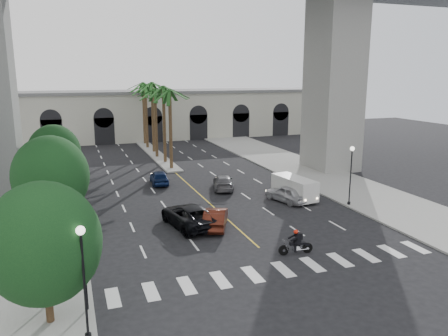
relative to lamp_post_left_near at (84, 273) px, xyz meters
The scene contains 29 objects.
ground 12.86m from the lamp_post_left_near, 23.68° to the left, with size 140.00×140.00×0.00m, color black.
sidewalk_left 20.56m from the lamp_post_left_near, 100.20° to the left, with size 8.00×100.00×0.15m, color gray.
sidewalk_right 33.27m from the lamp_post_left_near, 37.15° to the left, with size 8.00×100.00×0.15m, color gray.
median 44.59m from the lamp_post_left_near, 75.15° to the left, with size 2.00×24.00×0.20m, color gray.
pier_building 61.08m from the lamp_post_left_near, 79.24° to the left, with size 71.00×10.50×8.50m.
bridge 34.39m from the lamp_post_left_near, 61.23° to the left, with size 75.00×13.00×26.00m.
palm_a 35.40m from the lamp_post_left_near, 70.94° to the left, with size 3.20×3.20×10.30m.
palm_b 39.23m from the lamp_post_left_near, 72.73° to the left, with size 3.20×3.20×10.60m.
palm_c 42.88m from the lamp_post_left_near, 74.72° to the left, with size 3.20×3.20×10.10m.
palm_d 46.90m from the lamp_post_left_near, 75.60° to the left, with size 3.20×3.20×10.90m.
palm_e 50.64m from the lamp_post_left_near, 77.01° to the left, with size 3.20×3.20×10.40m.
palm_f 54.61m from the lamp_post_left_near, 77.65° to the left, with size 3.20×3.20×10.70m.
street_tree_near 2.68m from the lamp_post_left_near, 128.66° to the left, with size 5.20×5.20×6.89m.
street_tree_mid 15.12m from the lamp_post_left_near, 96.09° to the left, with size 5.44×5.44×7.21m.
street_tree_far 27.06m from the lamp_post_left_near, 93.39° to the left, with size 5.04×5.04×6.68m.
lamp_post_left_near is the anchor object (origin of this frame).
lamp_post_left_far 21.00m from the lamp_post_left_near, 90.00° to the left, with size 0.40×0.40×5.35m.
lamp_post_right 26.25m from the lamp_post_left_near, 29.69° to the left, with size 0.40×0.40×5.35m.
traffic_signal_near 2.60m from the lamp_post_left_near, 87.71° to the left, with size 0.25×0.18×3.65m.
traffic_signal_far 6.54m from the lamp_post_left_near, 89.12° to the left, with size 0.25×0.18×3.65m.
motorcycle_rider 14.49m from the lamp_post_left_near, 21.66° to the left, with size 2.34×0.63×1.68m.
car_a 24.38m from the lamp_post_left_near, 41.27° to the left, with size 1.84×4.57×1.56m, color #B3B3B8.
car_b 15.60m from the lamp_post_left_near, 50.00° to the left, with size 1.61×4.62×1.52m, color #42160D.
car_c 15.29m from the lamp_post_left_near, 57.54° to the left, with size 2.83×6.13×1.70m, color black.
car_d 26.53m from the lamp_post_left_near, 57.33° to the left, with size 1.96×4.83×1.40m, color slate.
car_e 27.84m from the lamp_post_left_near, 72.05° to the left, with size 1.73×4.29×1.46m, color #10214D.
cargo_van 25.27m from the lamp_post_left_near, 40.43° to the left, with size 2.55×5.16×2.11m.
pedestrian_a 10.56m from the lamp_post_left_near, 97.33° to the left, with size 0.66×0.43×1.82m, color black.
pedestrian_b 13.17m from the lamp_post_left_near, 98.92° to the left, with size 0.78×0.61×1.60m, color black.
Camera 1 is at (-11.58, -23.16, 11.57)m, focal length 35.00 mm.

